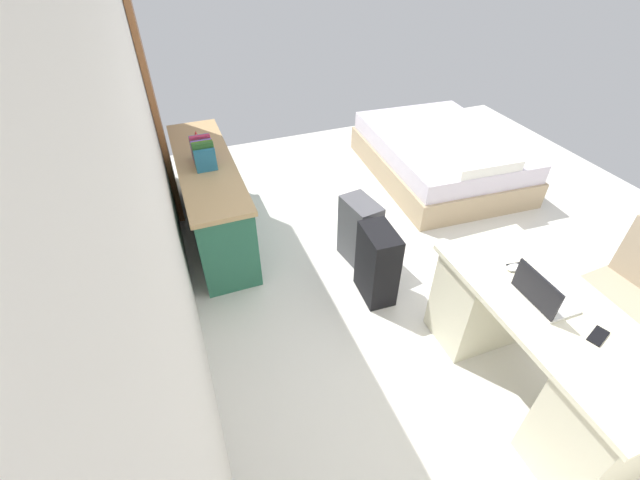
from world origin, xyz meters
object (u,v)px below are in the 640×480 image
at_px(credenza, 212,198).
at_px(laptop, 542,294).
at_px(bed, 439,156).
at_px(suitcase_black, 377,264).
at_px(desk, 536,350).
at_px(office_chair, 620,300).
at_px(figurine_small, 196,136).
at_px(cell_phone_near_laptop, 598,336).
at_px(cell_phone_by_mouse, 519,266).
at_px(computer_mouse, 514,267).
at_px(suitcase_spare_grey, 359,231).

height_order(credenza, laptop, laptop).
xyz_separation_m(bed, suitcase_black, (-1.45, 1.54, 0.07)).
xyz_separation_m(desk, credenza, (2.40, 1.54, -0.01)).
distance_m(office_chair, credenza, 3.27).
height_order(credenza, figurine_small, figurine_small).
xyz_separation_m(office_chair, cell_phone_near_laptop, (-0.31, 0.73, 0.33)).
bearing_deg(figurine_small, cell_phone_near_laptop, -152.25).
bearing_deg(cell_phone_by_mouse, figurine_small, 41.87).
height_order(computer_mouse, figurine_small, figurine_small).
height_order(office_chair, figurine_small, office_chair).
relative_size(suitcase_black, laptop, 1.99).
distance_m(office_chair, laptop, 0.91).
bearing_deg(credenza, suitcase_spare_grey, -127.85).
xyz_separation_m(desk, bed, (2.55, -1.04, -0.14)).
distance_m(office_chair, figurine_small, 3.59).
bearing_deg(suitcase_spare_grey, computer_mouse, -168.14).
distance_m(computer_mouse, cell_phone_near_laptop, 0.57).
relative_size(credenza, figurine_small, 16.36).
xyz_separation_m(laptop, computer_mouse, (0.26, -0.05, -0.03)).
xyz_separation_m(computer_mouse, cell_phone_near_laptop, (-0.56, -0.05, -0.01)).
height_order(suitcase_spare_grey, computer_mouse, computer_mouse).
relative_size(cell_phone_by_mouse, figurine_small, 1.24).
bearing_deg(office_chair, cell_phone_by_mouse, 70.81).
xyz_separation_m(computer_mouse, figurine_small, (2.46, 1.54, 0.04)).
distance_m(desk, credenza, 2.85).
height_order(credenza, suitcase_spare_grey, credenza).
distance_m(cell_phone_by_mouse, figurine_small, 2.92).
relative_size(suitcase_black, suitcase_spare_grey, 1.06).
xyz_separation_m(suitcase_black, figurine_small, (1.71, 1.04, 0.49)).
height_order(desk, suitcase_spare_grey, desk).
bearing_deg(desk, laptop, 25.97).
distance_m(desk, laptop, 0.41).
xyz_separation_m(desk, cell_phone_near_laptop, (-0.22, -0.05, 0.36)).
xyz_separation_m(desk, suitcase_spare_grey, (1.54, 0.44, -0.09)).
xyz_separation_m(suitcase_black, suitcase_spare_grey, (0.44, -0.06, -0.02)).
relative_size(bed, suitcase_black, 3.18).
distance_m(office_chair, bed, 2.48).
relative_size(office_chair, bed, 0.47).
xyz_separation_m(credenza, figurine_small, (0.41, 0.00, 0.43)).
distance_m(bed, figurine_small, 2.65).
relative_size(credenza, laptop, 5.73).
bearing_deg(credenza, cell_phone_near_laptop, -148.67).
bearing_deg(laptop, computer_mouse, -10.12).
relative_size(office_chair, computer_mouse, 9.40).
xyz_separation_m(desk, suitcase_black, (1.10, 0.50, -0.07)).
height_order(laptop, cell_phone_near_laptop, laptop).
bearing_deg(desk, office_chair, -82.96).
bearing_deg(figurine_small, bed, -95.67).
distance_m(desk, suitcase_black, 1.21).
distance_m(computer_mouse, cell_phone_by_mouse, 0.05).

